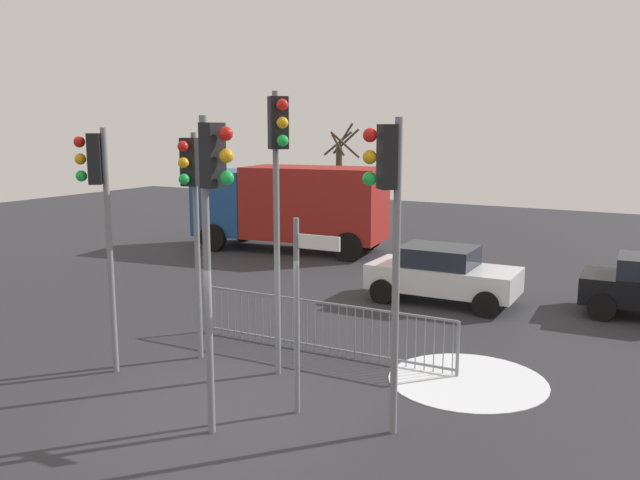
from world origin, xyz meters
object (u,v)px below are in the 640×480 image
Objects in this scene: traffic_light_rear_left at (192,196)px; delivery_truck at (291,204)px; traffic_light_mid_right at (278,172)px; direction_sign_post at (300,307)px; car_white_mid at (442,273)px; bare_tree_left at (340,175)px; traffic_light_foreground_right at (98,196)px; traffic_light_mid_left at (388,207)px; traffic_light_rear_right at (213,206)px.

delivery_truck is (-4.59, 10.87, -1.51)m from traffic_light_rear_left.
traffic_light_mid_right is at bearing 112.58° from delivery_truck.
direction_sign_post is 14.20m from delivery_truck.
car_white_mid is 0.81× the size of bare_tree_left.
delivery_truck reaches higher than car_white_mid.
delivery_truck is at bearing 120.21° from direction_sign_post.
bare_tree_left is (-9.39, 12.08, 1.47)m from car_white_mid.
traffic_light_foreground_right is at bearing 97.80° from delivery_truck.
traffic_light_rear_left is (-4.51, 1.09, -0.17)m from traffic_light_mid_left.
traffic_light_rear_left is 1.16× the size of car_white_mid.
traffic_light_rear_left reaches higher than car_white_mid.
traffic_light_mid_left is 0.91× the size of traffic_light_mid_right.
traffic_light_mid_left is 5.55m from traffic_light_foreground_right.
traffic_light_mid_right is 3.28m from traffic_light_foreground_right.
traffic_light_mid_left is 8.29m from car_white_mid.
direction_sign_post is at bearing 84.07° from traffic_light_mid_right.
traffic_light_foreground_right reaches higher than delivery_truck.
direction_sign_post is 0.43× the size of delivery_truck.
traffic_light_rear_right reaches higher than traffic_light_rear_left.
traffic_light_rear_left is 1.96m from traffic_light_mid_right.
traffic_light_rear_right is at bearing -144.69° from traffic_light_foreground_right.
traffic_light_mid_left reaches higher than delivery_truck.
direction_sign_post is 7.73m from car_white_mid.
traffic_light_rear_left is 0.86× the size of traffic_light_mid_right.
delivery_truck is at bearing -75.03° from bare_tree_left.
traffic_light_foreground_right is 1.43× the size of direction_sign_post.
traffic_light_rear_right is 0.99× the size of bare_tree_left.
traffic_light_foreground_right is 1.18× the size of car_white_mid.
direction_sign_post is (0.68, 1.23, -1.67)m from traffic_light_rear_right.
traffic_light_foreground_right is (-2.93, -1.42, -0.44)m from traffic_light_mid_right.
traffic_light_foreground_right is 12.79m from delivery_truck.
traffic_light_rear_left reaches higher than direction_sign_post.
traffic_light_rear_right is at bearing 124.08° from traffic_light_rear_left.
traffic_light_mid_left is at bearing 105.53° from traffic_light_mid_right.
bare_tree_left reaches higher than traffic_light_foreground_right.
direction_sign_post is 0.82× the size of car_white_mid.
traffic_light_rear_left reaches higher than delivery_truck.
traffic_light_rear_left is at bearing 104.44° from delivery_truck.
traffic_light_foreground_right is at bearing -102.86° from traffic_light_rear_right.
traffic_light_rear_left is 3.57m from direction_sign_post.
traffic_light_mid_left is at bearing 154.96° from traffic_light_rear_left.
traffic_light_mid_left is at bearing 123.84° from traffic_light_rear_right.
delivery_truck is (-6.96, 13.20, -1.70)m from traffic_light_rear_right.
traffic_light_mid_right is 0.70× the size of delivery_truck.
delivery_truck is 8.06m from bare_tree_left.
car_white_mid is (2.73, 6.55, -2.48)m from traffic_light_rear_left.
traffic_light_foreground_right reaches higher than car_white_mid.
traffic_light_mid_left is at bearing -78.12° from car_white_mid.
traffic_light_mid_left reaches higher than traffic_light_foreground_right.
traffic_light_mid_left is 4.64m from traffic_light_rear_left.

